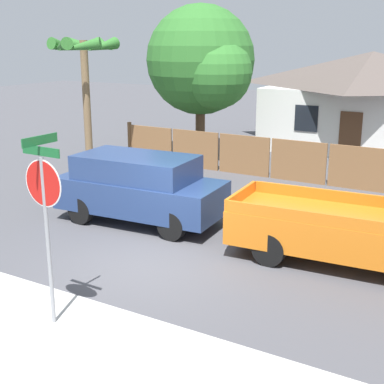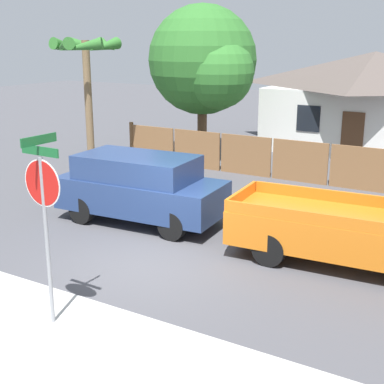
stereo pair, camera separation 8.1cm
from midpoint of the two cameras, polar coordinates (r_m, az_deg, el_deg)
ground_plane at (r=12.07m, az=-4.69°, el=-7.60°), size 80.00×80.00×0.00m
sidewalk_strip at (r=9.67m, az=-17.31°, el=-14.68°), size 36.00×3.20×0.01m
wooden_fence at (r=18.99m, az=11.14°, el=3.24°), size 14.63×0.12×1.55m
house at (r=25.60m, az=18.30°, el=9.40°), size 9.03×6.51×4.31m
oak_tree at (r=22.21m, az=1.15°, el=13.62°), size 4.65×4.42×6.22m
palm_tree at (r=20.40m, az=-11.54°, el=13.89°), size 2.43×2.63×4.90m
red_suv at (r=14.45m, az=-5.78°, el=0.57°), size 4.62×2.19×1.85m
orange_pickup at (r=12.15m, az=18.26°, el=-3.93°), size 5.68×2.31×1.72m
stop_sign at (r=9.18m, az=-15.69°, el=-0.79°), size 0.82×0.74×3.34m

